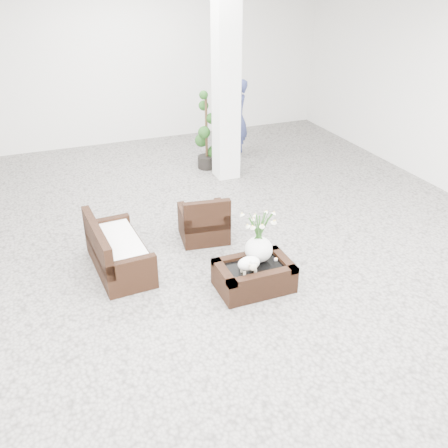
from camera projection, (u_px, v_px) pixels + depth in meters
name	position (u px, v px, depth m)	size (l,w,h in m)	color
ground	(221.00, 262.00, 6.71)	(11.00, 11.00, 0.00)	gray
column	(226.00, 81.00, 8.58)	(0.40, 0.40, 3.50)	white
coffee_table	(254.00, 277.00, 6.10)	(0.90, 0.60, 0.31)	black
sheep_figurine	(249.00, 265.00, 5.86)	(0.28, 0.23, 0.21)	white
planter_narcissus	(259.00, 232.00, 5.96)	(0.44, 0.44, 0.80)	white
tealight	(276.00, 259.00, 6.14)	(0.04, 0.04, 0.03)	white
armchair	(203.00, 216.00, 7.13)	(0.65, 0.63, 0.70)	black
loveseat	(119.00, 246.00, 6.40)	(1.28, 0.62, 0.68)	black
topiary	(206.00, 131.00, 9.41)	(0.39, 0.39, 1.47)	#193D13
shopper	(238.00, 118.00, 10.05)	(0.56, 0.37, 1.54)	navy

